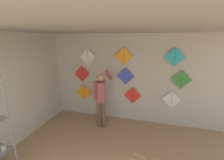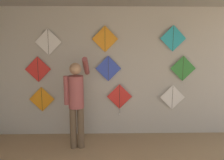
% 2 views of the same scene
% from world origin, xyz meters
% --- Properties ---
extents(back_panel, '(5.87, 0.06, 2.80)m').
position_xyz_m(back_panel, '(0.00, 3.82, 1.40)').
color(back_panel, '#BCB7AD').
rests_on(back_panel, ground).
extents(shopkeeper, '(0.45, 0.64, 1.80)m').
position_xyz_m(shopkeeper, '(-0.71, 3.14, 1.01)').
color(shopkeeper, brown).
rests_on(shopkeeper, ground).
extents(kite_0, '(0.55, 0.01, 0.55)m').
position_xyz_m(kite_0, '(-1.55, 3.73, 0.83)').
color(kite_0, orange).
extents(kite_1, '(0.55, 0.04, 0.69)m').
position_xyz_m(kite_1, '(0.16, 3.73, 0.86)').
color(kite_1, red).
extents(kite_2, '(0.55, 0.01, 0.55)m').
position_xyz_m(kite_2, '(1.33, 3.73, 0.86)').
color(kite_2, white).
extents(kite_3, '(0.55, 0.01, 0.55)m').
position_xyz_m(kite_3, '(-1.59, 3.73, 1.49)').
color(kite_3, red).
extents(kite_4, '(0.55, 0.01, 0.55)m').
position_xyz_m(kite_4, '(-0.09, 3.73, 1.51)').
color(kite_4, blue).
extents(kite_5, '(0.55, 0.01, 0.55)m').
position_xyz_m(kite_5, '(1.53, 3.73, 1.50)').
color(kite_5, '#338C38').
extents(kite_6, '(0.55, 0.01, 0.55)m').
position_xyz_m(kite_6, '(-1.35, 3.73, 2.07)').
color(kite_6, white).
extents(kite_7, '(0.55, 0.01, 0.55)m').
position_xyz_m(kite_7, '(-0.16, 3.73, 2.13)').
color(kite_7, orange).
extents(kite_8, '(0.55, 0.01, 0.55)m').
position_xyz_m(kite_8, '(1.28, 3.73, 2.14)').
color(kite_8, '#28B2C6').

